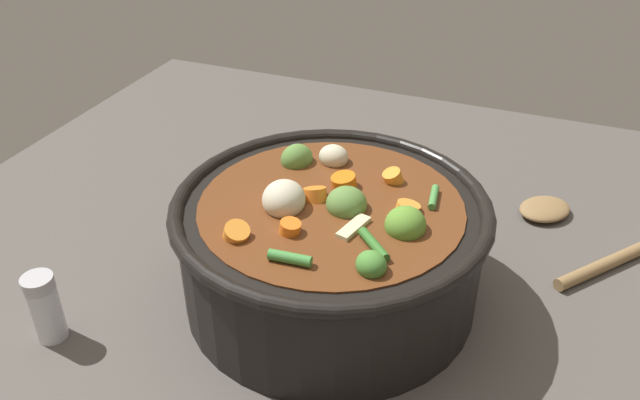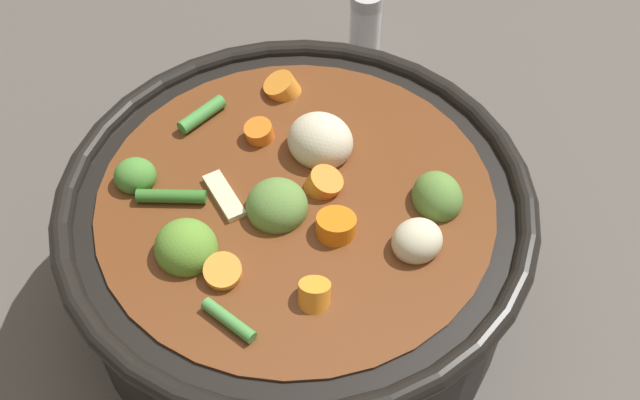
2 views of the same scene
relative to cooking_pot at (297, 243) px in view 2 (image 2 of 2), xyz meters
name	(u,v)px [view 2 (image 2 of 2)]	position (x,y,z in m)	size (l,w,h in m)	color
ground_plane	(299,292)	(0.00, 0.00, -0.06)	(1.10, 1.10, 0.00)	#514C47
cooking_pot	(297,243)	(0.00, 0.00, 0.00)	(0.32, 0.32, 0.14)	black
salt_shaker	(365,26)	(-0.24, -0.16, -0.03)	(0.03, 0.03, 0.08)	silver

